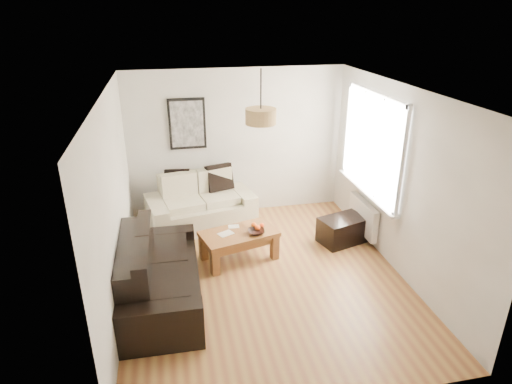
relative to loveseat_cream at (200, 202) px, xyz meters
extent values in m
plane|color=brown|center=(0.73, -1.78, -0.44)|extent=(4.50, 4.50, 0.00)
cube|color=white|center=(2.55, -0.98, -0.06)|extent=(0.10, 0.90, 0.52)
cylinder|color=tan|center=(0.73, -1.48, 1.79)|extent=(0.40, 0.40, 0.20)
cube|color=black|center=(2.18, -1.05, -0.23)|extent=(0.83, 0.66, 0.41)
cube|color=black|center=(-0.36, 0.21, 0.32)|extent=(0.44, 0.18, 0.42)
cube|color=black|center=(0.37, 0.21, 0.34)|extent=(0.48, 0.28, 0.46)
imported|color=black|center=(0.70, -1.33, 0.04)|extent=(0.25, 0.25, 0.06)
sphere|color=#E34B13|center=(0.74, -1.23, 0.05)|extent=(0.10, 0.10, 0.09)
sphere|color=#F54C14|center=(0.82, -1.17, 0.05)|extent=(0.09, 0.09, 0.07)
sphere|color=orange|center=(0.71, -1.13, 0.05)|extent=(0.09, 0.09, 0.08)
cube|color=white|center=(0.26, -1.25, 0.02)|extent=(0.26, 0.23, 0.01)
camera|label=1|loc=(-0.46, -6.91, 3.10)|focal=30.85mm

